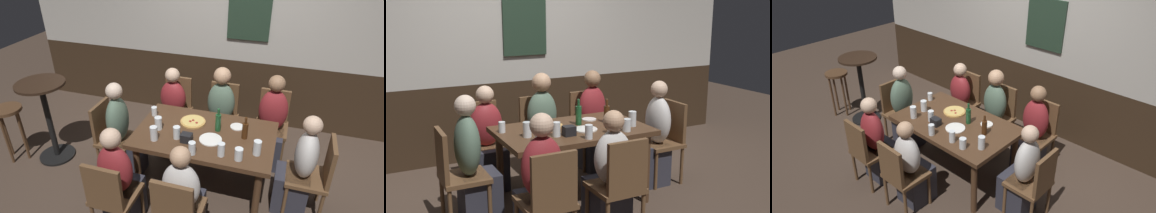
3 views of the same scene
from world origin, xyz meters
TOP-DOWN VIEW (x-y plane):
  - ground_plane at (0.00, 0.00)m, footprint 12.00×12.00m
  - wall_back at (0.00, 1.65)m, footprint 6.40×0.13m
  - dining_table at (0.00, 0.00)m, footprint 1.44×0.89m
  - chair_left_near at (-0.63, -0.86)m, footprint 0.40×0.40m
  - chair_mid_far at (0.00, 0.86)m, footprint 0.40×0.40m
  - chair_head_west at (-1.14, 0.00)m, footprint 0.40×0.40m
  - chair_right_far at (0.63, 0.86)m, footprint 0.40×0.40m
  - chair_head_east at (1.14, 0.00)m, footprint 0.40×0.40m
  - chair_left_far at (-0.63, 0.86)m, footprint 0.40×0.40m
  - chair_mid_near at (0.00, -0.86)m, footprint 0.40×0.40m
  - person_left_near at (-0.63, -0.70)m, footprint 0.34×0.37m
  - person_mid_far at (-0.00, 0.70)m, footprint 0.34×0.37m
  - person_head_west at (-0.97, 0.00)m, footprint 0.37×0.34m
  - person_right_far at (0.63, 0.70)m, footprint 0.34×0.37m
  - person_head_east at (0.97, 0.00)m, footprint 0.37×0.34m
  - person_left_far at (-0.63, 0.70)m, footprint 0.34×0.37m
  - person_mid_near at (0.00, -0.70)m, footprint 0.34×0.37m
  - pizza at (-0.18, 0.16)m, footprint 0.28×0.28m
  - tumbler_water at (0.56, -0.19)m, footprint 0.08×0.08m
  - beer_glass_tall at (-0.25, -0.17)m, footprint 0.07×0.07m
  - pint_glass_stout at (0.24, -0.31)m, footprint 0.07×0.07m
  - pint_glass_amber at (-0.64, 0.18)m, footprint 0.06×0.06m
  - beer_glass_half at (-0.46, -0.27)m, footprint 0.08×0.08m
  - highball_clear at (-0.49, -0.07)m, footprint 0.08×0.08m
  - tumbler_short at (-0.02, -0.37)m, footprint 0.07×0.07m
  - pint_glass_pale at (0.41, -0.32)m, footprint 0.08×0.08m
  - beer_bottle_green at (0.12, 0.09)m, footprint 0.06×0.06m
  - beer_bottle_brown at (0.41, 0.04)m, footprint 0.06×0.06m
  - plate_white_large at (0.09, -0.10)m, footprint 0.23×0.23m
  - plate_white_small at (0.30, 0.21)m, footprint 0.15×0.15m
  - condiment_caddy at (-0.13, -0.20)m, footprint 0.11×0.09m
  - side_bar_table at (-1.97, -0.03)m, footprint 0.56×0.56m
  - bar_stool at (-2.42, -0.18)m, footprint 0.34×0.34m

SIDE VIEW (x-z plane):
  - ground_plane at x=0.00m, z-range 0.00..0.00m
  - person_mid_near at x=0.00m, z-range -0.09..0.99m
  - person_left_far at x=-0.63m, z-range -0.09..1.00m
  - person_head_east at x=0.97m, z-range -0.09..1.03m
  - person_left_near at x=-0.63m, z-range -0.09..1.04m
  - person_right_far at x=0.63m, z-range -0.09..1.07m
  - person_head_west at x=-0.97m, z-range -0.09..1.07m
  - chair_left_near at x=-0.63m, z-range 0.06..0.94m
  - chair_mid_far at x=0.00m, z-range 0.06..0.94m
  - chair_head_west at x=-1.14m, z-range 0.06..0.94m
  - chair_right_far at x=0.63m, z-range 0.06..0.94m
  - chair_head_east at x=1.14m, z-range 0.06..0.94m
  - chair_left_far at x=-0.63m, z-range 0.06..0.94m
  - chair_mid_near at x=0.00m, z-range 0.06..0.94m
  - person_mid_far at x=0.00m, z-range -0.09..1.09m
  - bar_stool at x=-2.42m, z-range 0.20..0.92m
  - side_bar_table at x=-1.97m, z-range 0.09..1.14m
  - dining_table at x=0.00m, z-range 0.28..1.02m
  - plate_white_large at x=0.09m, z-range 0.74..0.75m
  - plate_white_small at x=0.30m, z-range 0.74..0.75m
  - pizza at x=-0.18m, z-range 0.74..0.77m
  - pint_glass_amber at x=-0.64m, z-range 0.73..0.83m
  - condiment_caddy at x=-0.13m, z-range 0.74..0.83m
  - pint_glass_pale at x=0.41m, z-range 0.73..0.85m
  - beer_glass_tall at x=-0.25m, z-range 0.73..0.86m
  - tumbler_short at x=-0.02m, z-range 0.73..0.86m
  - pint_glass_stout at x=0.24m, z-range 0.73..0.87m
  - highball_clear at x=-0.49m, z-range 0.73..0.87m
  - beer_glass_half at x=-0.46m, z-range 0.73..0.88m
  - tumbler_water at x=0.56m, z-range 0.73..0.88m
  - beer_bottle_brown at x=0.41m, z-range 0.71..0.96m
  - beer_bottle_green at x=0.12m, z-range 0.71..0.97m
  - wall_back at x=0.00m, z-range 0.00..2.60m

